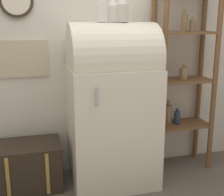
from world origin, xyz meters
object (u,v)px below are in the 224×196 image
suitcase_trunk (28,166)px  vase_center (113,10)px  vase_left (101,7)px  vase_right (122,9)px  refrigerator (112,104)px

suitcase_trunk → vase_center: size_ratio=2.88×
vase_left → vase_right: size_ratio=1.20×
vase_center → vase_right: vase_right is taller
vase_left → suitcase_trunk: bearing=173.5°
refrigerator → vase_right: bearing=-3.4°
refrigerator → suitcase_trunk: (-0.78, 0.07, -0.56)m
refrigerator → vase_center: size_ratio=7.18×
vase_center → vase_left: bearing=-173.9°
vase_center → vase_right: 0.08m
vase_left → vase_right: vase_left is taller
refrigerator → suitcase_trunk: bearing=174.8°
refrigerator → vase_center: (0.01, 0.00, 0.82)m
vase_left → vase_center: vase_left is taller
vase_right → vase_center: bearing=173.3°
suitcase_trunk → vase_left: 1.57m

